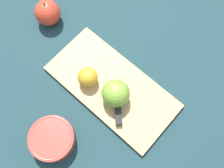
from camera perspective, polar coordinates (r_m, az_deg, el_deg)
ground_plane at (r=0.88m, az=0.00°, el=-0.77°), size 4.00×4.00×0.00m
cutting_board at (r=0.87m, az=0.00°, el=-0.61°), size 0.45×0.25×0.02m
apple_half_left at (r=0.84m, az=-5.35°, el=1.49°), size 0.07×0.07×0.07m
apple_half_right at (r=0.81m, az=0.81°, el=-2.02°), size 0.09×0.09×0.09m
knife at (r=0.83m, az=1.32°, el=-6.06°), size 0.11×0.13×0.02m
apple_whole at (r=0.99m, az=-13.85°, el=14.85°), size 0.09×0.09×0.10m
bowl at (r=0.83m, az=-12.87°, el=-11.57°), size 0.14×0.14×0.06m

